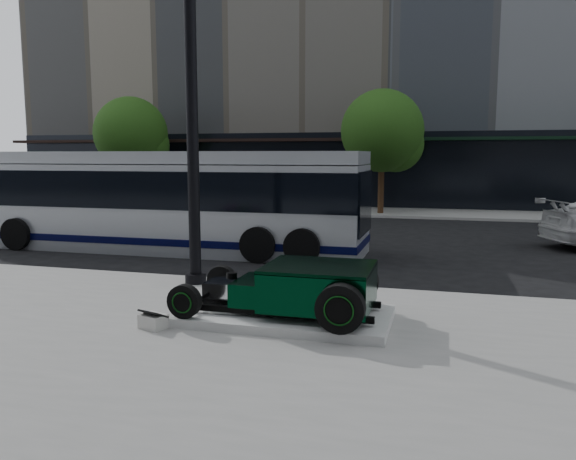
# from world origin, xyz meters

# --- Properties ---
(ground) EXTENTS (120.00, 120.00, 0.00)m
(ground) POSITION_xyz_m (0.00, 0.00, 0.00)
(ground) COLOR black
(ground) RESTS_ON ground
(sidewalk_far) EXTENTS (70.00, 4.00, 0.12)m
(sidewalk_far) POSITION_xyz_m (0.00, 14.00, 0.06)
(sidewalk_far) COLOR gray
(sidewalk_far) RESTS_ON ground
(street_trees) EXTENTS (29.80, 3.80, 5.70)m
(street_trees) POSITION_xyz_m (1.15, 13.07, 3.77)
(street_trees) COLOR black
(street_trees) RESTS_ON sidewalk_far
(display_plinth) EXTENTS (3.40, 1.80, 0.15)m
(display_plinth) POSITION_xyz_m (1.37, -4.72, 0.20)
(display_plinth) COLOR silver
(display_plinth) RESTS_ON sidewalk_near
(hot_rod) EXTENTS (3.22, 2.00, 0.81)m
(hot_rod) POSITION_xyz_m (1.71, -4.72, 0.70)
(hot_rod) COLOR black
(hot_rod) RESTS_ON display_plinth
(info_plaque) EXTENTS (0.47, 0.40, 0.31)m
(info_plaque) POSITION_xyz_m (-0.53, -5.68, 0.24)
(info_plaque) COLOR silver
(info_plaque) RESTS_ON sidewalk_near
(lamppost) EXTENTS (0.45, 0.45, 8.13)m
(lamppost) POSITION_xyz_m (-1.22, -2.60, 3.88)
(lamppost) COLOR black
(lamppost) RESTS_ON sidewalk_near
(transit_bus) EXTENTS (12.12, 2.88, 2.92)m
(transit_bus) POSITION_xyz_m (-4.24, 1.77, 1.49)
(transit_bus) COLOR silver
(transit_bus) RESTS_ON ground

